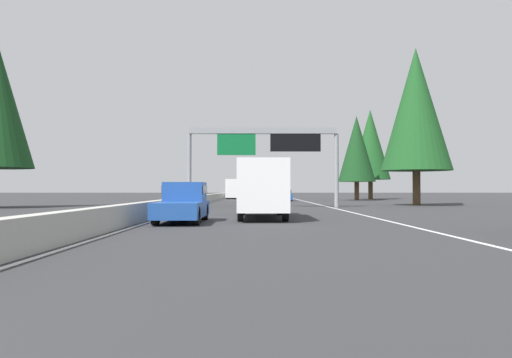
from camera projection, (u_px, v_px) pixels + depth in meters
The scene contains 13 objects.
ground_plane at pixel (213, 201), 63.63m from camera, with size 320.00×320.00×0.00m, color #2D2D30.
median_barrier at pixel (221, 196), 83.63m from camera, with size 180.00×0.56×0.90m, color #ADAAA3.
shoulder_stripe_right at pixel (298, 200), 73.67m from camera, with size 160.00×0.16×0.01m, color silver.
shoulder_stripe_median at pixel (221, 200), 73.63m from camera, with size 160.00×0.16×0.01m, color silver.
sign_gantry_overhead at pixel (265, 144), 42.26m from camera, with size 0.50×12.68×6.67m.
pickup_mid_right at pixel (183, 202), 23.59m from camera, with size 5.60×2.00×1.86m.
box_truck_far_left at pixel (262, 188), 26.53m from camera, with size 8.50×2.40×2.95m.
sedan_far_center at pixel (285, 196), 65.65m from camera, with size 4.40×1.80×1.47m.
bus_far_right at pixel (235, 188), 83.19m from camera, with size 11.50×2.55×3.10m.
oncoming_near at pixel (176, 195), 74.71m from camera, with size 4.40×1.80×1.47m.
conifer_right_near at pixel (416, 109), 47.76m from camera, with size 6.57×6.57×14.94m.
conifer_right_mid at pixel (357, 149), 69.57m from camera, with size 5.13×5.13×11.65m.
conifer_right_far at pixel (370, 145), 77.23m from camera, with size 6.04×6.04×13.72m.
Camera 1 is at (-3.69, -5.11, 1.53)m, focal length 35.51 mm.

